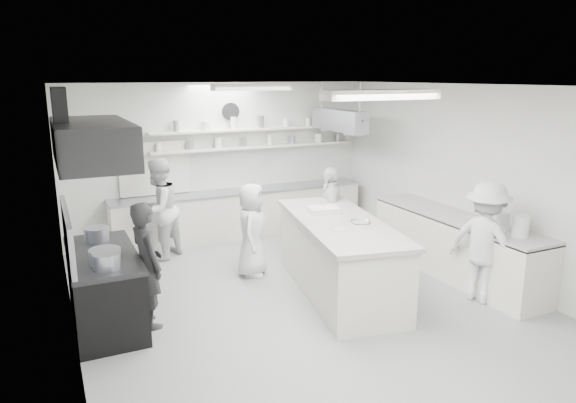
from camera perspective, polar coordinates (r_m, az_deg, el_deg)
name	(u,v)px	position (r m, az deg, el deg)	size (l,w,h in m)	color
floor	(300,299)	(7.68, 1.35, -10.58)	(6.00, 7.00, 0.02)	#9D9DA2
ceiling	(302,85)	(7.01, 1.49, 12.56)	(6.00, 7.00, 0.02)	white
wall_back	(221,161)	(10.39, -7.26, 4.41)	(6.00, 0.04, 3.00)	silver
wall_front	(500,289)	(4.50, 22.03, -8.77)	(6.00, 0.04, 3.00)	silver
wall_left	(65,223)	(6.48, -23.06, -2.14)	(0.04, 7.00, 3.00)	silver
wall_right	(468,179)	(8.93, 18.93, 2.29)	(0.04, 7.00, 3.00)	silver
stove	(105,290)	(7.21, -19.23, -9.08)	(0.80, 1.80, 0.90)	black
exhaust_hood	(92,142)	(6.74, -20.49, 6.04)	(0.85, 2.00, 0.50)	#252527
back_counter	(242,214)	(10.42, -5.01, -1.35)	(5.00, 0.60, 0.92)	silver
shelf_lower	(257,147)	(10.47, -3.42, 5.95)	(4.20, 0.26, 0.04)	silver
shelf_upper	(256,129)	(10.43, -3.45, 7.86)	(4.20, 0.26, 0.04)	silver
pass_through_window	(155,168)	(10.06, -14.28, 3.52)	(1.30, 0.04, 1.00)	black
wall_clock	(230,111)	(10.31, -6.28, 9.69)	(0.32, 0.32, 0.05)	white
right_counter	(455,247)	(8.80, 17.66, -4.71)	(0.74, 3.30, 0.94)	silver
pot_rack	(339,120)	(10.11, 5.56, 8.78)	(0.30, 1.60, 0.40)	#999DA8
light_fixture_front	(382,95)	(5.47, 10.14, 11.34)	(1.30, 0.25, 0.10)	silver
light_fixture_rear	(252,87)	(8.66, -3.98, 12.26)	(1.30, 0.25, 0.10)	silver
prep_island	(339,258)	(7.78, 5.55, -6.10)	(1.06, 2.84, 1.05)	silver
stove_pot	(105,258)	(6.62, -19.21, -5.82)	(0.37, 0.37, 0.22)	#999DA8
cook_stove	(147,265)	(6.87, -15.05, -6.65)	(0.59, 0.39, 1.62)	#272728
cook_back	(159,209)	(9.30, -13.84, -0.82)	(0.86, 0.67, 1.77)	silver
cook_island_left	(252,230)	(8.34, -3.96, -3.09)	(0.73, 0.48, 1.49)	silver
cook_island_right	(330,214)	(9.04, 4.63, -1.35)	(0.95, 0.40, 1.63)	silver
cook_right	(485,242)	(7.84, 20.63, -4.18)	(1.11, 0.64, 1.72)	silver
bowl_island_a	(360,223)	(7.54, 7.86, -2.37)	(0.28, 0.28, 0.07)	#999DA8
bowl_island_b	(338,231)	(7.14, 5.45, -3.23)	(0.21, 0.21, 0.06)	silver
bowl_right	(472,220)	(8.55, 19.37, -1.87)	(0.26, 0.26, 0.06)	silver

